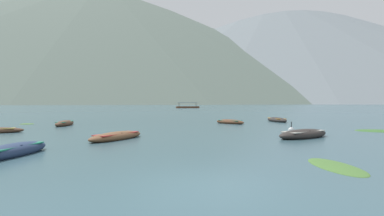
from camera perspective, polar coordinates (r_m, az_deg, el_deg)
ground_plane at (r=1507.23m, az=-1.12°, el=0.90°), size 6000.00×6000.00×0.00m
mountain_1 at (r=1417.31m, az=-17.15°, el=12.48°), size 2147.16×2147.16×571.60m
mountain_2 at (r=1712.78m, az=-1.89°, el=11.15°), size 1812.91×1812.91×608.97m
mountain_3 at (r=1418.63m, az=15.95°, el=11.22°), size 1868.36×1868.36×510.33m
rowboat_0 at (r=13.71m, az=-31.88°, el=-7.20°), size 1.68×3.82×0.61m
rowboat_1 at (r=18.94m, az=21.22°, el=-4.87°), size 4.31×3.48×0.64m
rowboat_2 at (r=29.85m, az=7.51°, el=-2.75°), size 3.19×3.31×0.54m
rowboat_3 at (r=17.39m, az=-14.71°, el=-5.44°), size 3.06×4.24×0.55m
rowboat_4 at (r=29.54m, az=-23.91°, el=-2.83°), size 1.22×3.67×0.61m
rowboat_6 at (r=34.19m, az=16.45°, el=-2.27°), size 1.87×4.22×0.61m
ferry_0 at (r=122.86m, az=-0.88°, el=0.20°), size 10.10×4.41×2.54m
mooring_buoy at (r=22.58m, az=19.07°, el=-4.18°), size 0.45×0.45×0.87m
weed_patch_0 at (r=25.94m, az=33.06°, el=-3.84°), size 3.76×3.04×0.14m
weed_patch_1 at (r=10.82m, az=26.56°, el=-10.36°), size 1.41×2.95×0.14m
weed_patch_4 at (r=33.27m, az=-29.91°, el=-2.78°), size 1.69×1.56×0.14m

